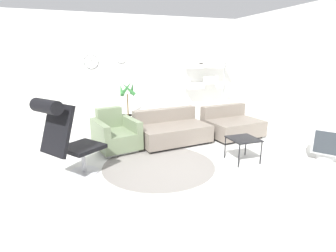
# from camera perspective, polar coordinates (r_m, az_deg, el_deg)

# --- Properties ---
(ground_plane) EXTENTS (12.00, 12.00, 0.00)m
(ground_plane) POSITION_cam_1_polar(r_m,az_deg,el_deg) (4.52, 0.02, -7.94)
(ground_plane) COLOR silver
(wall_back) EXTENTS (12.00, 0.09, 2.80)m
(wall_back) POSITION_cam_1_polar(r_m,az_deg,el_deg) (7.36, -8.58, 12.12)
(wall_back) COLOR silver
(wall_back) RESTS_ON ground_plane
(wall_right) EXTENTS (0.06, 12.00, 2.80)m
(wall_right) POSITION_cam_1_polar(r_m,az_deg,el_deg) (6.07, 30.94, 9.53)
(wall_right) COLOR silver
(wall_right) RESTS_ON ground_plane
(round_rug) EXTENTS (1.86, 1.86, 0.01)m
(round_rug) POSITION_cam_1_polar(r_m,az_deg,el_deg) (4.41, -2.01, -8.51)
(round_rug) COLOR slate
(round_rug) RESTS_ON ground_plane
(lounge_chair) EXTENTS (0.99, 0.92, 1.22)m
(lounge_chair) POSITION_cam_1_polar(r_m,az_deg,el_deg) (3.98, -21.54, -1.38)
(lounge_chair) COLOR #BCBCC1
(lounge_chair) RESTS_ON ground_plane
(armchair_red) EXTENTS (0.91, 1.03, 0.77)m
(armchair_red) POSITION_cam_1_polar(r_m,az_deg,el_deg) (5.18, -11.39, -1.91)
(armchair_red) COLOR silver
(armchair_red) RESTS_ON ground_plane
(couch_low) EXTENTS (1.55, 1.11, 0.66)m
(couch_low) POSITION_cam_1_polar(r_m,az_deg,el_deg) (5.49, 0.75, -1.03)
(couch_low) COLOR black
(couch_low) RESTS_ON ground_plane
(couch_second) EXTENTS (1.26, 1.07, 0.66)m
(couch_second) POSITION_cam_1_polar(r_m,az_deg,el_deg) (6.07, 13.61, 0.14)
(couch_second) COLOR black
(couch_second) RESTS_ON ground_plane
(side_table) EXTENTS (0.47, 0.47, 0.41)m
(side_table) POSITION_cam_1_polar(r_m,az_deg,el_deg) (4.64, 16.08, -3.03)
(side_table) COLOR black
(side_table) RESTS_ON ground_plane
(crt_television) EXTENTS (0.61, 0.61, 0.58)m
(crt_television) POSITION_cam_1_polar(r_m,az_deg,el_deg) (5.33, 31.53, -2.98)
(crt_television) COLOR #B7B7B7
(crt_television) RESTS_ON ground_plane
(potted_plant) EXTENTS (0.39, 0.40, 1.16)m
(potted_plant) POSITION_cam_1_polar(r_m,az_deg,el_deg) (6.79, -8.72, 4.02)
(potted_plant) COLOR silver
(potted_plant) RESTS_ON ground_plane
(shelf_unit) EXTENTS (1.36, 0.28, 2.00)m
(shelf_unit) POSITION_cam_1_polar(r_m,az_deg,el_deg) (7.81, 8.81, 11.77)
(shelf_unit) COLOR #BCBCC1
(shelf_unit) RESTS_ON ground_plane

